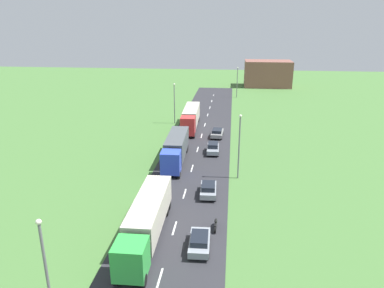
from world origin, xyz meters
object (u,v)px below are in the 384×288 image
truck_lead (147,219)px  car_fifth (217,133)px  car_second (200,242)px  lamppost_fourth (237,81)px  truck_second (176,148)px  lamppost_second (239,144)px  truck_third (191,117)px  motorcycle_courier (216,224)px  lamppost_lead (46,269)px  car_fourth (213,148)px  distant_building (268,74)px  car_third (208,189)px  lamppost_third (174,101)px

truck_lead → car_fifth: truck_lead is taller
car_second → lamppost_fourth: bearing=87.0°
truck_second → lamppost_second: 10.03m
truck_third → lamppost_second: lamppost_second is taller
motorcycle_courier → lamppost_lead: lamppost_lead is taller
car_fourth → car_fifth: car_fourth is taller
car_fifth → distant_building: 55.60m
truck_third → car_third: truck_third is taller
truck_lead → lamppost_lead: (-3.72, -10.30, 2.35)m
truck_second → car_third: truck_second is taller
truck_second → lamppost_third: lamppost_third is taller
truck_third → distant_building: distant_building is taller
car_fifth → lamppost_second: (3.38, -16.78, 3.80)m
car_fourth → lamppost_fourth: (3.75, 43.32, 3.57)m
truck_second → distant_building: size_ratio=0.86×
car_third → car_fifth: 22.08m
motorcycle_courier → lamppost_second: bearing=79.8°
car_second → lamppost_fourth: (3.51, 67.61, 3.61)m
truck_third → motorcycle_courier: bearing=-79.4°
truck_second → car_second: bearing=-75.5°
car_second → motorcycle_courier: bearing=70.0°
car_fifth → car_second: bearing=-90.1°
truck_lead → lamppost_third: (-3.81, 39.52, 2.32)m
car_third → lamppost_fourth: lamppost_fourth is taller
truck_second → car_fifth: bearing=66.9°
lamppost_lead → motorcycle_courier: bearing=52.2°
car_fifth → lamppost_third: size_ratio=0.55×
car_fifth → lamppost_third: 12.46m
car_third → lamppost_second: lamppost_second is taller
truck_lead → car_second: 5.10m
car_fourth → motorcycle_courier: (1.46, -20.94, -0.31)m
lamppost_lead → lamppost_third: (-0.09, 49.82, -0.04)m
truck_second → lamppost_third: size_ratio=1.53×
car_third → lamppost_third: (-8.70, 30.27, 3.55)m
lamppost_second → lamppost_fourth: 52.03m
lamppost_third → car_fifth: bearing=-43.3°
car_second → car_third: car_third is taller
car_second → car_third: 10.28m
truck_third → lamppost_lead: 46.71m
lamppost_second → distant_building: 71.42m
lamppost_third → motorcycle_courier: bearing=-75.1°
truck_lead → motorcycle_courier: bearing=20.9°
distant_building → lamppost_third: bearing=-115.2°
car_fifth → lamppost_lead: bearing=-101.7°
car_fourth → motorcycle_courier: size_ratio=2.09×
truck_third → car_third: (5.16, -26.98, -1.34)m
truck_second → lamppost_second: size_ratio=1.44×
car_third → distant_building: size_ratio=0.29×
car_fifth → car_third: bearing=-90.0°
car_second → car_fourth: car_fourth is taller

